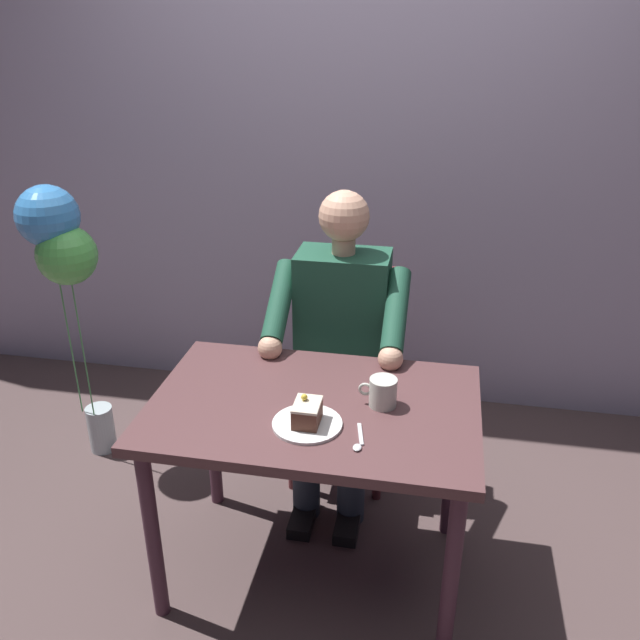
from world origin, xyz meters
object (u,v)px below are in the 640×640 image
Objects in this scene: chair at (345,362)px; seated_person at (339,347)px; cake_slice at (307,413)px; dessert_spoon at (359,441)px; dining_table at (314,426)px; balloon_display at (62,257)px; coffee_cup at (383,392)px.

seated_person is (0.00, 0.17, 0.16)m from chair.
cake_slice reaches higher than dessert_spoon.
cake_slice is at bearing -19.63° from dessert_spoon.
seated_person is at bearing -90.00° from dining_table.
seated_person is 1.17m from balloon_display.
chair is 0.23m from seated_person.
seated_person is at bearing -65.76° from coffee_cup.
seated_person is at bearing -179.12° from balloon_display.
dessert_spoon is at bearing 101.17° from chair.
chair is at bearing -170.56° from balloon_display.
dessert_spoon is (-0.17, 0.87, 0.22)m from chair.
chair is at bearing -78.83° from dessert_spoon.
cake_slice is 0.86× the size of coffee_cup.
cake_slice is 1.31m from balloon_display.
chair reaches higher than dessert_spoon.
dining_table is 7.41× the size of dessert_spoon.
coffee_cup is at bearing 114.24° from seated_person.
chair reaches higher than dining_table.
dining_table is 0.85× the size of balloon_display.
dessert_spoon is 0.11× the size of balloon_display.
cake_slice is 0.74× the size of dessert_spoon.
chair reaches higher than coffee_cup.
cake_slice is 0.18m from dessert_spoon.
chair is 7.22× the size of coffee_cup.
dessert_spoon is (-0.17, 0.70, 0.06)m from seated_person.
coffee_cup is at bearing -101.95° from dessert_spoon.
seated_person is 11.86× the size of cake_slice.
chair is 8.41× the size of cake_slice.
coffee_cup is 1.44m from balloon_display.
dessert_spoon is (-0.17, 0.06, -0.04)m from cake_slice.
dessert_spoon is (0.05, 0.22, -0.05)m from coffee_cup.
dessert_spoon is at bearing 103.80° from seated_person.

